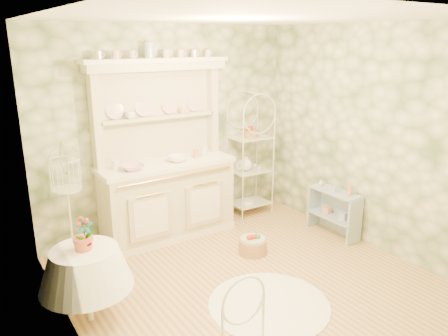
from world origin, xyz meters
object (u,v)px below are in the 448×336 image
bakers_rack (250,151)px  side_shelf (334,212)px  birdcage_stand (69,209)px  floor_basket (253,244)px  kitchen_dresser (166,152)px  round_table (87,282)px

bakers_rack → side_shelf: bakers_rack is taller
birdcage_stand → floor_basket: size_ratio=3.68×
kitchen_dresser → floor_basket: kitchen_dresser is taller
side_shelf → round_table: size_ratio=0.94×
bakers_rack → side_shelf: 1.47m
bakers_rack → birdcage_stand: size_ratio=1.42×
side_shelf → round_table: (-3.27, -0.04, 0.08)m
bakers_rack → birdcage_stand: bakers_rack is taller
kitchen_dresser → bakers_rack: size_ratio=1.20×
floor_basket → side_shelf: bearing=-7.6°
kitchen_dresser → bakers_rack: 1.39m
bakers_rack → round_table: bakers_rack is taller
kitchen_dresser → birdcage_stand: 1.35m
kitchen_dresser → birdcage_stand: bearing=-177.1°
round_table → bakers_rack: bearing=24.7°
kitchen_dresser → side_shelf: bearing=-33.0°
kitchen_dresser → side_shelf: size_ratio=3.11×
side_shelf → floor_basket: side_shelf is taller
kitchen_dresser → round_table: kitchen_dresser is taller
kitchen_dresser → birdcage_stand: kitchen_dresser is taller
side_shelf → floor_basket: (-1.22, 0.16, -0.20)m
kitchen_dresser → floor_basket: bearing=-59.1°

